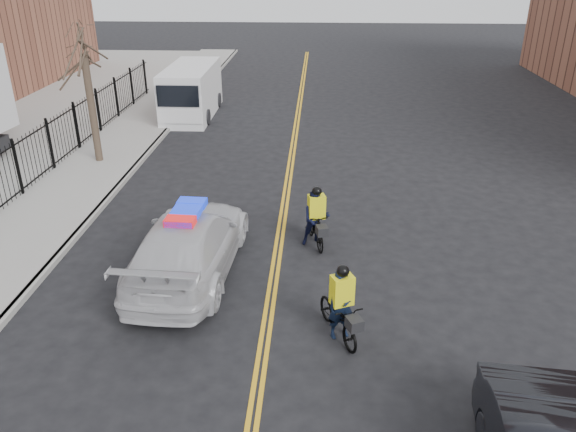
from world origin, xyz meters
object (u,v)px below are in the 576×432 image
at_px(cyclist_near, 341,312).
at_px(police_cruiser, 189,244).
at_px(cargo_van, 191,92).
at_px(cyclist_far, 316,222).

bearing_deg(cyclist_near, police_cruiser, 123.28).
distance_m(cargo_van, cyclist_near, 19.24).
bearing_deg(cargo_van, cyclist_far, -65.17).
xyz_separation_m(police_cruiser, cyclist_far, (3.26, 1.75, -0.14)).
bearing_deg(police_cruiser, cyclist_far, -148.68).
height_order(cargo_van, cyclist_near, cargo_van).
bearing_deg(cyclist_far, cyclist_near, -97.18).
bearing_deg(cargo_van, cyclist_near, -69.04).
bearing_deg(police_cruiser, cargo_van, -75.18).
xyz_separation_m(cargo_van, cyclist_far, (6.48, -13.65, -0.51)).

